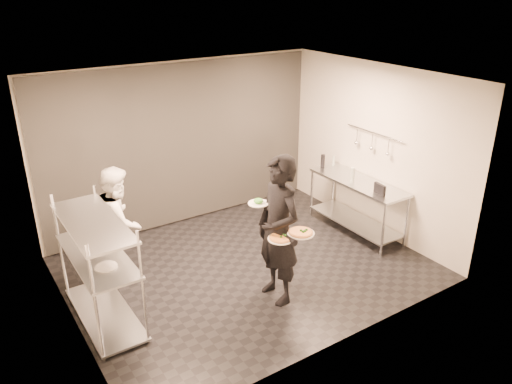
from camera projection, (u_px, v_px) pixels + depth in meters
room_shell at (206, 158)px, 7.83m from camera, size 5.00×4.00×2.80m
pass_rack at (99, 265)px, 6.08m from camera, size 0.60×1.60×1.50m
prep_counter at (357, 197)px, 8.33m from camera, size 0.60×1.80×0.92m
utensil_rail at (373, 142)px, 8.10m from camera, size 0.07×1.20×0.31m
waiter at (279, 231)px, 6.40m from camera, size 0.49×0.74×2.02m
chef at (120, 221)px, 7.09m from camera, size 0.89×0.97×1.63m
pizza_plate_near at (280, 238)px, 6.21m from camera, size 0.32×0.32×0.05m
pizza_plate_far at (301, 232)px, 6.26m from camera, size 0.35×0.35×0.05m
salad_plate at (258, 202)px, 6.42m from camera, size 0.27×0.27×0.07m
pos_monitor at (380, 189)px, 7.68m from camera, size 0.08×0.24×0.17m
bottle_green at (353, 175)px, 8.13m from camera, size 0.07×0.07×0.24m
bottle_clear at (334, 160)px, 8.88m from camera, size 0.05×0.05×0.17m
bottle_dark at (323, 161)px, 8.74m from camera, size 0.07×0.07×0.24m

